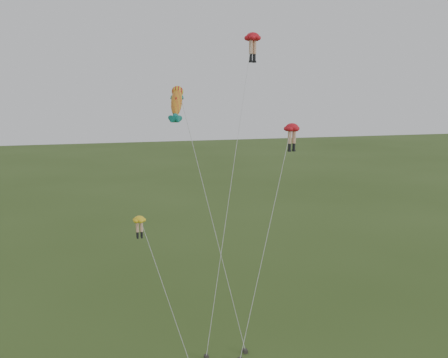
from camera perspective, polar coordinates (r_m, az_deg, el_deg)
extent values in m
plane|color=#354C1B|center=(35.38, 0.25, -18.87)|extent=(300.00, 300.00, 0.00)
ellipsoid|color=red|center=(43.04, 3.30, 15.93)|extent=(1.94, 1.94, 0.72)
cylinder|color=#DCA382|center=(42.79, 3.09, 14.83)|extent=(0.32, 0.32, 1.10)
cylinder|color=black|center=(42.73, 3.08, 13.74)|extent=(0.25, 0.25, 0.55)
cube|color=black|center=(42.70, 3.08, 13.26)|extent=(0.31, 0.37, 0.16)
cylinder|color=#DCA382|center=(43.12, 3.49, 14.79)|extent=(0.32, 0.32, 1.10)
cylinder|color=black|center=(43.05, 3.48, 13.70)|extent=(0.25, 0.25, 0.55)
cube|color=black|center=(43.03, 3.48, 13.23)|extent=(0.31, 0.37, 0.16)
cylinder|color=silver|center=(36.75, 0.97, 0.57)|extent=(7.15, 11.31, 21.76)
cube|color=black|center=(34.27, -2.02, -19.66)|extent=(0.25, 0.35, 0.24)
ellipsoid|color=red|center=(40.49, 7.78, 5.88)|extent=(1.47, 1.47, 0.67)
cylinder|color=#DCA382|center=(40.45, 7.51, 4.76)|extent=(0.30, 0.30, 1.02)
cylinder|color=black|center=(40.52, 7.49, 3.69)|extent=(0.23, 0.23, 0.51)
cube|color=black|center=(40.55, 7.48, 3.23)|extent=(0.20, 0.31, 0.15)
cylinder|color=#DCA382|center=(40.66, 8.01, 4.78)|extent=(0.30, 0.30, 1.02)
cylinder|color=black|center=(40.73, 7.98, 3.71)|extent=(0.23, 0.23, 0.51)
cube|color=black|center=(40.76, 7.97, 3.25)|extent=(0.20, 0.31, 0.15)
cylinder|color=silver|center=(36.18, 5.18, -5.57)|extent=(7.33, 8.84, 14.41)
ellipsoid|color=yellow|center=(34.82, -9.68, -4.53)|extent=(0.93, 0.93, 0.47)
cylinder|color=#DCA382|center=(34.94, -9.88, -5.42)|extent=(0.21, 0.21, 0.71)
cylinder|color=black|center=(35.09, -9.86, -6.26)|extent=(0.16, 0.16, 0.36)
cube|color=black|center=(35.15, -9.85, -6.62)|extent=(0.12, 0.21, 0.10)
cylinder|color=#DCA382|center=(34.98, -9.42, -5.39)|extent=(0.21, 0.21, 0.71)
cylinder|color=black|center=(35.12, -9.39, -6.23)|extent=(0.16, 0.16, 0.36)
cube|color=black|center=(35.18, -9.38, -6.59)|extent=(0.12, 0.21, 0.10)
cylinder|color=silver|center=(33.38, -6.86, -12.32)|extent=(2.27, 6.03, 8.47)
ellipsoid|color=yellow|center=(36.45, -5.43, 8.88)|extent=(1.68, 2.86, 2.71)
sphere|color=yellow|center=(36.45, -5.43, 8.88)|extent=(1.24, 1.49, 1.27)
cone|color=#12796F|center=(36.45, -5.43, 8.88)|extent=(1.03, 1.36, 1.20)
cone|color=#12796F|center=(36.45, -5.43, 8.88)|extent=(1.03, 1.36, 1.20)
cone|color=#12796F|center=(36.45, -5.43, 8.88)|extent=(0.58, 0.76, 0.67)
cone|color=#12796F|center=(36.45, -5.43, 8.88)|extent=(0.58, 0.76, 0.67)
cone|color=#AB121E|center=(36.45, -5.43, 8.88)|extent=(0.62, 0.77, 0.66)
cylinder|color=silver|center=(34.54, -1.67, -4.71)|extent=(2.99, 6.86, 16.22)
cube|color=black|center=(34.94, 2.43, -19.05)|extent=(0.25, 0.35, 0.24)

